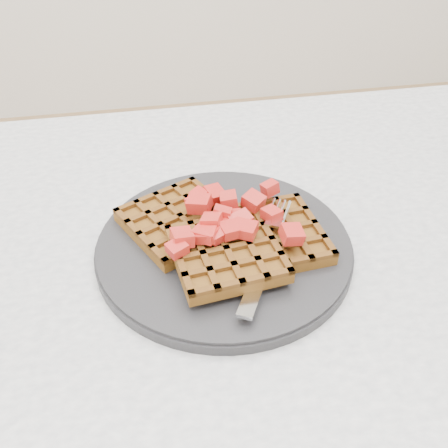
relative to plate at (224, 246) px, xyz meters
name	(u,v)px	position (x,y,z in m)	size (l,w,h in m)	color
table	(328,314)	(0.13, -0.02, -0.12)	(1.20, 0.80, 0.75)	white
plate	(224,246)	(0.00, 0.00, 0.00)	(0.29, 0.29, 0.02)	black
waffles	(225,235)	(0.00, 0.00, 0.02)	(0.23, 0.21, 0.03)	brown
strawberry_pile	(224,214)	(0.00, 0.00, 0.05)	(0.15, 0.15, 0.02)	#A80C0A
fork	(267,254)	(0.04, -0.04, 0.02)	(0.02, 0.18, 0.02)	silver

